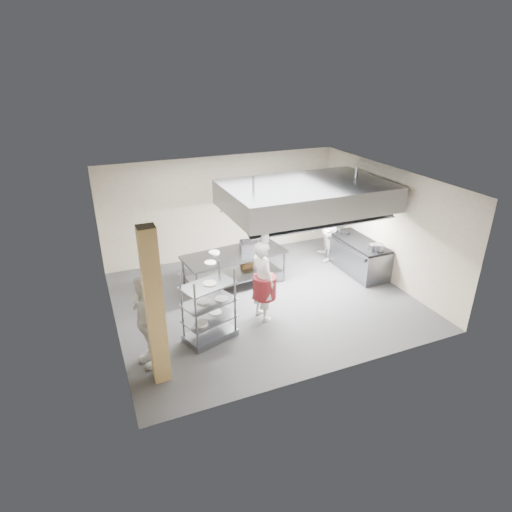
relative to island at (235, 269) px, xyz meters
name	(u,v)px	position (x,y,z in m)	size (l,w,h in m)	color
floor	(264,299)	(0.39, -1.00, -0.46)	(7.00, 7.00, 0.00)	#2B2B2D
ceiling	(265,181)	(0.39, -1.00, 2.54)	(7.00, 7.00, 0.00)	silver
wall_back	(223,207)	(0.39, 2.00, 1.04)	(7.00, 7.00, 0.00)	#9E927D
wall_left	(108,269)	(-3.11, -1.00, 1.04)	(6.00, 6.00, 0.00)	#9E927D
wall_right	(386,224)	(3.89, -1.00, 1.04)	(6.00, 6.00, 0.00)	#9E927D
column	(155,308)	(-2.51, -2.90, 1.04)	(0.30, 0.30, 3.00)	tan
exhaust_hood	(307,196)	(1.69, -0.60, 1.94)	(4.00, 2.50, 0.60)	slate
hood_strip_a	(273,213)	(0.79, -0.60, 1.62)	(1.60, 0.12, 0.04)	white
hood_strip_b	(337,204)	(2.59, -0.60, 1.62)	(1.60, 0.12, 0.04)	white
wall_shelf	(281,202)	(2.19, 1.84, 1.04)	(1.50, 0.28, 0.04)	slate
island	(235,269)	(0.00, 0.00, 0.00)	(2.62, 1.09, 0.91)	gray
island_worktop	(234,254)	(0.00, 0.00, 0.42)	(2.62, 1.09, 0.06)	slate
island_undershelf	(235,275)	(0.00, 0.00, -0.16)	(2.41, 0.98, 0.04)	slate
pass_rack	(209,306)	(-1.31, -2.05, 0.34)	(1.06, 0.62, 1.59)	slate
cooking_range	(357,256)	(3.47, -0.50, -0.04)	(0.80, 2.00, 0.84)	slate
range_top	(359,242)	(3.47, -0.50, 0.41)	(0.78, 1.96, 0.06)	black
chef_head	(262,281)	(0.04, -1.72, 0.49)	(0.69, 0.45, 1.89)	white
chef_line	(325,228)	(2.99, 0.50, 0.52)	(0.95, 0.74, 1.96)	silver
chef_plating	(147,321)	(-2.61, -2.38, 0.49)	(1.11, 0.46, 1.90)	white
griddle	(250,246)	(0.44, 0.05, 0.57)	(0.48, 0.37, 0.23)	slate
wicker_basket	(247,265)	(0.43, 0.25, -0.07)	(0.31, 0.21, 0.13)	#9C6B3E
stockpot	(379,248)	(3.51, -1.28, 0.54)	(0.27, 0.27, 0.19)	gray
plate_stack	(210,318)	(-1.31, -2.05, 0.06)	(0.28, 0.28, 0.05)	white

